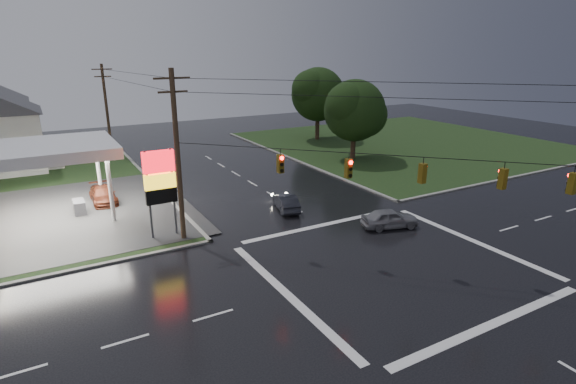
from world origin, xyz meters
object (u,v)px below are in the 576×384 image
car_crossing (390,218)px  car_north (286,202)px  pylon_sign (160,179)px  tree_ne_near (356,111)px  car_pump (103,195)px  utility_pole_n (107,109)px  utility_pole_nw (178,155)px  tree_ne_far (319,95)px

car_crossing → car_north: bearing=50.6°
pylon_sign → tree_ne_near: size_ratio=0.67×
car_pump → utility_pole_n: bearing=78.8°
utility_pole_nw → utility_pole_n: (0.00, 28.50, -0.25)m
car_pump → utility_pole_nw: bearing=-71.8°
car_crossing → car_pump: 23.01m
car_north → utility_pole_n: bearing=-57.4°
tree_ne_near → car_north: 19.11m
tree_ne_near → car_pump: bearing=-176.0°
utility_pole_n → car_pump: bearing=-101.0°
tree_ne_far → pylon_sign: bearing=-139.6°
tree_ne_far → car_pump: size_ratio=2.17×
pylon_sign → tree_ne_far: (27.65, 23.49, 2.17)m
utility_pole_n → car_crossing: utility_pole_n is taller
car_crossing → car_pump: size_ratio=0.89×
tree_ne_far → utility_pole_n: bearing=171.5°
utility_pole_nw → utility_pole_n: 28.50m
tree_ne_near → car_crossing: bearing=-120.4°
car_crossing → car_pump: (-16.77, 15.75, -0.03)m
car_north → car_pump: car_pump is taller
utility_pole_nw → car_crossing: 15.11m
car_crossing → pylon_sign: bearing=83.4°
utility_pole_n → tree_ne_far: (26.65, -4.01, 0.71)m
utility_pole_n → tree_ne_near: size_ratio=1.17×
utility_pole_nw → car_north: size_ratio=2.80×
pylon_sign → utility_pole_nw: utility_pole_nw is taller
utility_pole_nw → tree_ne_near: utility_pole_nw is taller
pylon_sign → tree_ne_far: tree_ne_far is taller
tree_ne_near → tree_ne_far: tree_ne_far is taller
utility_pole_nw → car_crossing: bearing=-21.3°
pylon_sign → utility_pole_nw: bearing=-45.0°
utility_pole_n → car_pump: size_ratio=2.33×
utility_pole_nw → tree_ne_far: size_ratio=1.12×
tree_ne_near → car_crossing: (-10.37, -17.67, -4.88)m
car_crossing → car_pump: car_crossing is taller
pylon_sign → car_north: bearing=3.8°
pylon_sign → utility_pole_nw: (1.00, -1.00, 1.71)m
pylon_sign → car_north: pylon_sign is taller
utility_pole_nw → tree_ne_near: 26.74m
car_north → tree_ne_far: bearing=-113.5°
pylon_sign → tree_ne_near: bearing=25.0°
utility_pole_nw → car_crossing: size_ratio=2.75×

